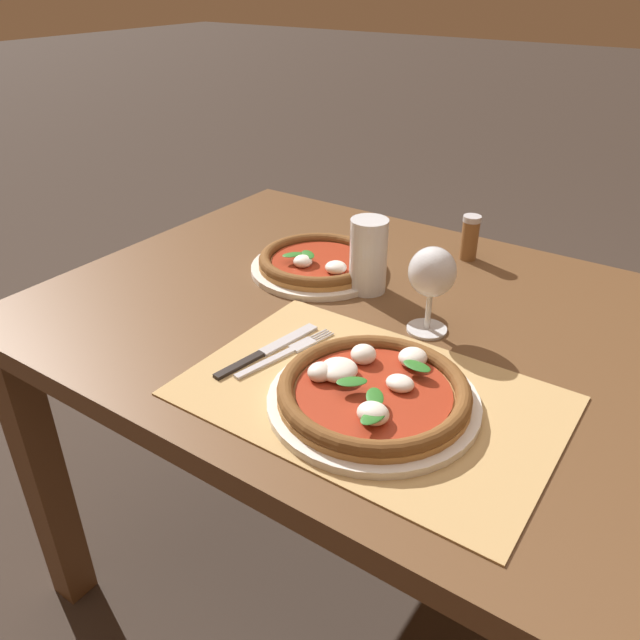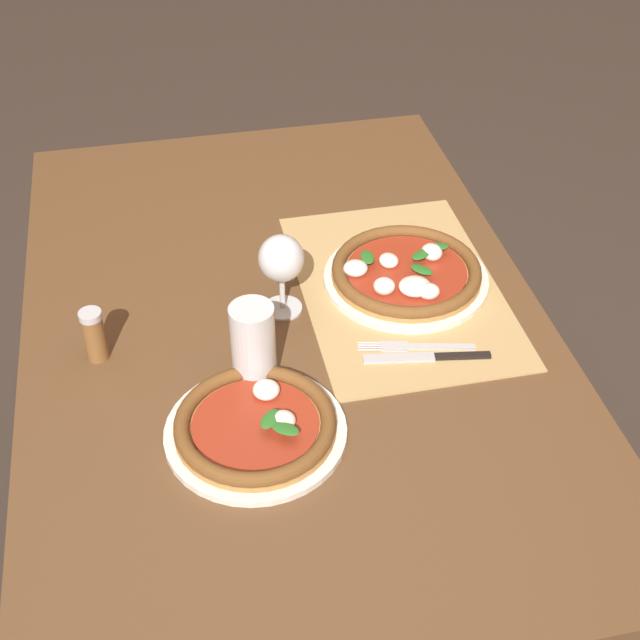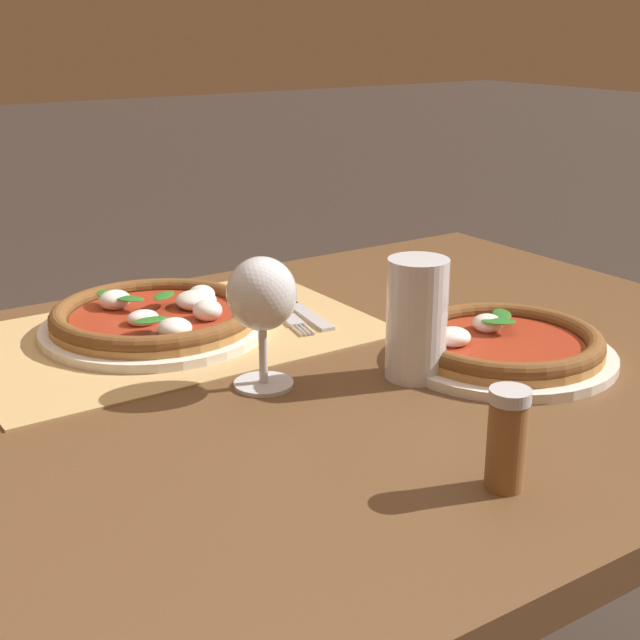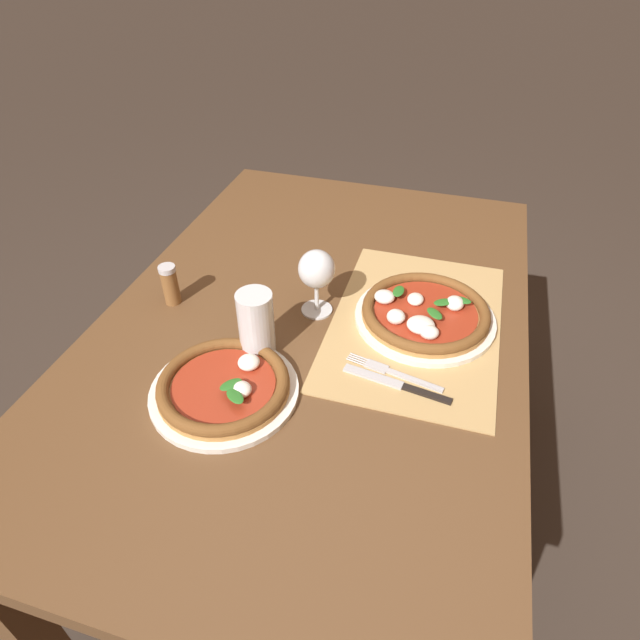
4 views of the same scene
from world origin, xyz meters
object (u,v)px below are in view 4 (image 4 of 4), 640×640
object	(u,v)px
wine_glass	(314,271)
pint_glass	(256,326)
fork	(393,373)
knife	(396,384)
pepper_shaker	(170,284)
pizza_near	(425,313)
pizza_far	(224,386)

from	to	relation	value
wine_glass	pint_glass	size ratio (longest dim) A/B	1.07
pint_glass	fork	size ratio (longest dim) A/B	0.73
pint_glass	knife	bearing A→B (deg)	-93.44
pint_glass	fork	world-z (taller)	pint_glass
wine_glass	pint_glass	world-z (taller)	wine_glass
wine_glass	fork	bearing A→B (deg)	-126.43
fork	knife	xyz separation A→B (m)	(-0.03, -0.01, 0.00)
knife	pepper_shaker	bearing A→B (deg)	77.41
pizza_near	wine_glass	bearing A→B (deg)	96.83
pizza_near	wine_glass	xyz separation A→B (m)	(-0.03, 0.24, 0.08)
wine_glass	pepper_shaker	world-z (taller)	wine_glass
knife	pepper_shaker	size ratio (longest dim) A/B	2.22
fork	pepper_shaker	bearing A→B (deg)	80.25
pint_glass	fork	bearing A→B (deg)	-87.47
pepper_shaker	pint_glass	bearing A→B (deg)	-112.34
pepper_shaker	pizza_near	bearing A→B (deg)	-80.82
knife	pizza_near	bearing A→B (deg)	-6.41
pint_glass	pizza_near	bearing A→B (deg)	-58.12
pizza_near	pizza_far	distance (m)	0.46
pizza_near	knife	size ratio (longest dim) A/B	1.42
pint_glass	wine_glass	bearing A→B (deg)	-23.10
pizza_far	pepper_shaker	bearing A→B (deg)	45.40
pizza_near	knife	distance (m)	0.21
pizza_far	fork	distance (m)	0.33
fork	pizza_far	bearing A→B (deg)	115.23
wine_glass	knife	world-z (taller)	wine_glass
fork	pepper_shaker	distance (m)	0.54
wine_glass	pint_glass	xyz separation A→B (m)	(-0.17, 0.07, -0.04)
pizza_far	knife	world-z (taller)	pizza_far
fork	knife	size ratio (longest dim) A/B	0.93
pizza_near	wine_glass	world-z (taller)	wine_glass
knife	pepper_shaker	world-z (taller)	pepper_shaker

